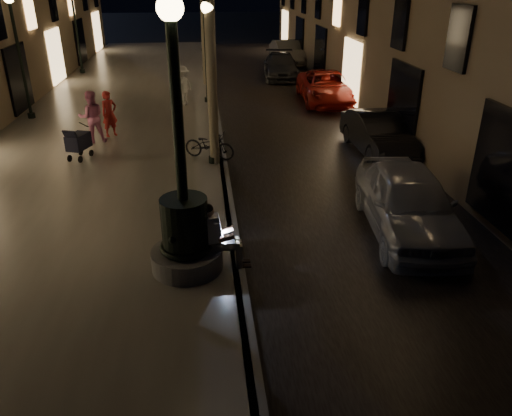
{
  "coord_description": "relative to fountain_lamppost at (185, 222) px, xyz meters",
  "views": [
    {
      "loc": [
        -0.57,
        -6.53,
        5.51
      ],
      "look_at": [
        0.47,
        3.0,
        0.96
      ],
      "focal_mm": 35.0,
      "sensor_mm": 36.0,
      "label": 1
    }
  ],
  "objects": [
    {
      "name": "pedestrian_white",
      "position": [
        -0.37,
        13.47,
        -0.16
      ],
      "size": [
        1.19,
        1.24,
        1.69
      ],
      "primitive_type": "imported",
      "rotation": [
        0.0,
        0.0,
        4.0
      ],
      "color": "silver",
      "rests_on": "promenade"
    },
    {
      "name": "ground",
      "position": [
        1.0,
        13.0,
        -1.21
      ],
      "size": [
        120.0,
        120.0,
        0.0
      ],
      "primitive_type": "plane",
      "color": "black",
      "rests_on": "ground"
    },
    {
      "name": "bicycle",
      "position": [
        0.6,
        6.41,
        -0.58
      ],
      "size": [
        1.74,
        1.24,
        0.87
      ],
      "primitive_type": "imported",
      "rotation": [
        0.0,
        0.0,
        1.12
      ],
      "color": "black",
      "rests_on": "promenade"
    },
    {
      "name": "curb_strip",
      "position": [
        1.0,
        13.0,
        -1.11
      ],
      "size": [
        0.25,
        45.0,
        0.2
      ],
      "primitive_type": "cube",
      "color": "#59595B",
      "rests_on": "ground"
    },
    {
      "name": "pedestrian_pink",
      "position": [
        -3.3,
        8.52,
        -0.13
      ],
      "size": [
        1.0,
        0.88,
        1.75
      ],
      "primitive_type": "imported",
      "rotation": [
        0.0,
        0.0,
        3.43
      ],
      "color": "#C86A95",
      "rests_on": "promenade"
    },
    {
      "name": "lamp_curb_a",
      "position": [
        0.7,
        6.0,
        2.02
      ],
      "size": [
        0.36,
        0.36,
        4.81
      ],
      "color": "black",
      "rests_on": "promenade"
    },
    {
      "name": "lamp_left_c",
      "position": [
        -6.4,
        22.0,
        2.02
      ],
      "size": [
        0.36,
        0.36,
        4.81
      ],
      "color": "black",
      "rests_on": "promenade"
    },
    {
      "name": "car_second",
      "position": [
        6.2,
        6.9,
        -0.54
      ],
      "size": [
        1.57,
        4.1,
        1.33
      ],
      "primitive_type": "imported",
      "rotation": [
        0.0,
        0.0,
        0.04
      ],
      "color": "black",
      "rests_on": "ground"
    },
    {
      "name": "car_front",
      "position": [
        5.0,
        1.35,
        -0.45
      ],
      "size": [
        2.26,
        4.66,
        1.53
      ],
      "primitive_type": "imported",
      "rotation": [
        0.0,
        0.0,
        -0.1
      ],
      "color": "#ABAEB3",
      "rests_on": "ground"
    },
    {
      "name": "stroller",
      "position": [
        -3.43,
        6.78,
        -0.45
      ],
      "size": [
        0.71,
        1.11,
        1.13
      ],
      "rotation": [
        0.0,
        0.0,
        -0.36
      ],
      "color": "black",
      "rests_on": "promenade"
    },
    {
      "name": "promenade",
      "position": [
        -3.0,
        13.0,
        -1.11
      ],
      "size": [
        8.0,
        45.0,
        0.2
      ],
      "primitive_type": "cube",
      "color": "#67625A",
      "rests_on": "ground"
    },
    {
      "name": "car_third",
      "position": [
        6.2,
        14.12,
        -0.51
      ],
      "size": [
        2.57,
        5.13,
        1.39
      ],
      "primitive_type": "imported",
      "rotation": [
        0.0,
        0.0,
        -0.05
      ],
      "color": "maroon",
      "rests_on": "ground"
    },
    {
      "name": "lamp_curb_b",
      "position": [
        0.7,
        14.0,
        2.02
      ],
      "size": [
        0.36,
        0.36,
        4.81
      ],
      "color": "black",
      "rests_on": "promenade"
    },
    {
      "name": "lamp_curb_d",
      "position": [
        0.7,
        30.0,
        2.02
      ],
      "size": [
        0.36,
        0.36,
        4.81
      ],
      "color": "black",
      "rests_on": "promenade"
    },
    {
      "name": "seated_man_laptop",
      "position": [
        0.61,
        0.0,
        -0.29
      ],
      "size": [
        1.0,
        0.34,
        1.37
      ],
      "color": "tan",
      "rests_on": "promenade"
    },
    {
      "name": "lamp_curb_c",
      "position": [
        0.7,
        22.0,
        2.02
      ],
      "size": [
        0.36,
        0.36,
        4.81
      ],
      "color": "black",
      "rests_on": "promenade"
    },
    {
      "name": "car_fifth",
      "position": [
        6.13,
        24.82,
        -0.47
      ],
      "size": [
        1.86,
        4.61,
        1.49
      ],
      "primitive_type": "imported",
      "rotation": [
        0.0,
        0.0,
        0.06
      ],
      "color": "gray",
      "rests_on": "ground"
    },
    {
      "name": "cobble_lane",
      "position": [
        4.0,
        13.0,
        -1.2
      ],
      "size": [
        6.0,
        45.0,
        0.02
      ],
      "primitive_type": "cube",
      "color": "black",
      "rests_on": "ground"
    },
    {
      "name": "pedestrian_red",
      "position": [
        -2.83,
        9.18,
        -0.21
      ],
      "size": [
        0.69,
        0.66,
        1.6
      ],
      "primitive_type": "imported",
      "rotation": [
        0.0,
        0.0,
        0.65
      ],
      "color": "red",
      "rests_on": "promenade"
    },
    {
      "name": "lamp_left_b",
      "position": [
        -6.4,
        12.0,
        2.02
      ],
      "size": [
        0.36,
        0.36,
        4.81
      ],
      "color": "black",
      "rests_on": "promenade"
    },
    {
      "name": "car_rear",
      "position": [
        5.0,
        20.27,
        -0.54
      ],
      "size": [
        2.34,
        4.79,
        1.34
      ],
      "primitive_type": "imported",
      "rotation": [
        0.0,
        0.0,
        -0.1
      ],
      "color": "#303135",
      "rests_on": "ground"
    },
    {
      "name": "fountain_lamppost",
      "position": [
        0.0,
        0.0,
        0.0
      ],
      "size": [
        1.4,
        1.4,
        5.21
      ],
      "color": "#59595B",
      "rests_on": "promenade"
    }
  ]
}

